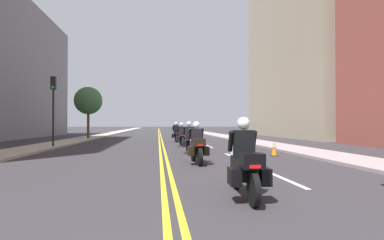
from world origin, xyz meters
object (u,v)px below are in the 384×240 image
motorcycle_3 (182,136)px  traffic_cone_1 (252,144)px  motorcycle_2 (189,140)px  traffic_light_near (53,99)px  traffic_cone_0 (274,148)px  motorcycle_4 (176,134)px  motorcycle_1 (197,146)px  motorcycle_0 (245,165)px  street_tree_1 (88,101)px

motorcycle_3 → traffic_cone_1: bearing=-38.2°
motorcycle_2 → traffic_light_near: size_ratio=0.47×
motorcycle_2 → traffic_cone_0: motorcycle_2 is taller
traffic_cone_1 → motorcycle_4: bearing=116.8°
motorcycle_3 → traffic_light_near: bearing=-172.9°
motorcycle_1 → traffic_cone_1: (4.07, 6.16, -0.32)m
motorcycle_0 → motorcycle_3: size_ratio=0.97×
motorcycle_1 → motorcycle_4: motorcycle_4 is taller
traffic_light_near → street_tree_1: street_tree_1 is taller
traffic_light_near → motorcycle_4: bearing=36.2°
motorcycle_1 → street_tree_1: (-8.22, 19.24, 3.13)m
motorcycle_2 → traffic_cone_0: bearing=-27.5°
traffic_cone_0 → motorcycle_2: bearing=152.3°
motorcycle_0 → street_tree_1: (-8.51, 24.54, 3.11)m
traffic_cone_1 → traffic_light_near: (-11.95, 2.10, 2.73)m
motorcycle_2 → motorcycle_4: 9.77m
motorcycle_4 → street_tree_1: bearing=148.7°
street_tree_1 → traffic_cone_0: bearing=-54.3°
traffic_cone_0 → traffic_cone_1: bearing=87.9°
motorcycle_1 → traffic_cone_1: bearing=54.4°
traffic_light_near → traffic_cone_1: bearing=-9.9°
motorcycle_3 → traffic_cone_0: size_ratio=3.21×
motorcycle_2 → street_tree_1: street_tree_1 is taller
street_tree_1 → traffic_cone_1: bearing=-46.8°
motorcycle_0 → motorcycle_2: size_ratio=1.05×
motorcycle_0 → traffic_cone_1: size_ratio=3.31×
traffic_light_near → motorcycle_3: bearing=7.0°
motorcycle_2 → motorcycle_1: bearing=-91.8°
motorcycle_3 → street_tree_1: bearing=130.1°
motorcycle_0 → traffic_light_near: size_ratio=0.49×
traffic_cone_1 → street_tree_1: (-12.30, 13.08, 3.45)m
traffic_cone_1 → street_tree_1: bearing=133.2°
motorcycle_4 → street_tree_1: (-8.30, 5.16, 3.10)m
motorcycle_3 → motorcycle_1: bearing=-91.0°
motorcycle_2 → traffic_cone_0: 4.28m
traffic_cone_0 → traffic_cone_1: size_ratio=1.07×
motorcycle_1 → motorcycle_4: 14.08m
motorcycle_2 → motorcycle_3: 4.94m
traffic_cone_1 → street_tree_1: 18.28m
traffic_light_near → street_tree_1: size_ratio=0.86×
motorcycle_2 → street_tree_1: bearing=119.5°
motorcycle_2 → traffic_light_near: traffic_light_near is taller
motorcycle_1 → motorcycle_2: 4.31m
motorcycle_0 → street_tree_1: 26.16m
motorcycle_0 → motorcycle_3: motorcycle_0 is taller
traffic_light_near → motorcycle_2: bearing=-26.2°
motorcycle_1 → motorcycle_2: (0.15, 4.31, 0.01)m
motorcycle_1 → street_tree_1: street_tree_1 is taller
motorcycle_2 → street_tree_1: 17.40m
motorcycle_4 → motorcycle_0: bearing=-88.8°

